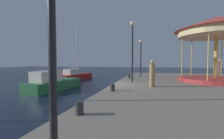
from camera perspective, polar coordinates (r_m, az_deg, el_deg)
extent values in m
plane|color=black|center=(11.20, 0.32, -9.39)|extent=(120.00, 120.00, 0.00)
cube|color=gray|center=(11.58, 35.01, -7.49)|extent=(13.45, 24.39, 0.80)
cube|color=#236638|center=(14.16, -20.64, -5.38)|extent=(2.69, 5.30, 0.79)
cube|color=beige|center=(13.49, -23.13, -2.37)|extent=(1.67, 2.41, 0.83)
cylinder|color=silver|center=(14.27, -20.08, 7.04)|extent=(0.12, 0.12, 5.35)
cylinder|color=silver|center=(13.43, -23.28, -0.32)|extent=(0.44, 2.26, 0.08)
cube|color=maroon|center=(21.31, -13.49, -2.65)|extent=(2.89, 5.69, 0.73)
cube|color=beige|center=(20.89, -14.33, -0.80)|extent=(1.73, 2.60, 0.70)
cylinder|color=silver|center=(21.61, -12.86, 7.08)|extent=(0.12, 0.12, 6.54)
cylinder|color=silver|center=(20.63, -14.92, 0.68)|extent=(0.59, 2.41, 0.08)
cylinder|color=#B23333|center=(14.73, 33.96, -3.19)|extent=(5.46, 5.46, 0.30)
cylinder|color=gold|center=(14.67, 34.15, 3.74)|extent=(0.28, 0.28, 3.26)
cylinder|color=#F2E099|center=(14.84, 34.35, 11.01)|extent=(5.63, 5.63, 0.50)
cone|color=#C63D38|center=(14.97, 34.44, 13.96)|extent=(6.26, 6.26, 1.06)
cylinder|color=gold|center=(17.12, 35.58, 3.50)|extent=(0.08, 0.08, 3.26)
cylinder|color=gold|center=(16.37, 27.47, 3.76)|extent=(0.08, 0.08, 3.26)
cylinder|color=gold|center=(14.02, 24.56, 4.03)|extent=(0.08, 0.08, 3.26)
cylinder|color=gold|center=(12.24, 32.14, 4.07)|extent=(0.08, 0.08, 3.26)
cylinder|color=black|center=(2.59, -21.38, 9.91)|extent=(0.12, 0.12, 3.79)
cylinder|color=black|center=(11.95, 7.58, 5.65)|extent=(0.12, 0.12, 4.33)
sphere|color=#F9E5B2|center=(12.29, 7.65, 16.63)|extent=(0.36, 0.36, 0.36)
cylinder|color=black|center=(16.76, 10.64, 3.57)|extent=(0.12, 0.12, 3.60)
sphere|color=#F9E5B2|center=(16.91, 10.70, 10.30)|extent=(0.36, 0.36, 0.36)
cylinder|color=#2D2D33|center=(8.30, 0.22, -6.67)|extent=(0.24, 0.24, 0.40)
cylinder|color=#2D2D33|center=(4.81, -11.98, -13.77)|extent=(0.24, 0.24, 0.40)
cylinder|color=#2D2D33|center=(14.85, 6.45, -2.49)|extent=(0.24, 0.24, 0.40)
cylinder|color=#937A4C|center=(10.04, 14.68, -2.04)|extent=(0.34, 0.34, 1.47)
sphere|color=tan|center=(10.00, 14.75, 2.83)|extent=(0.24, 0.24, 0.24)
cylinder|color=#514C56|center=(18.37, 35.03, -0.10)|extent=(0.34, 0.34, 1.60)
sphere|color=tan|center=(18.35, 35.11, 2.77)|extent=(0.24, 0.24, 0.24)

